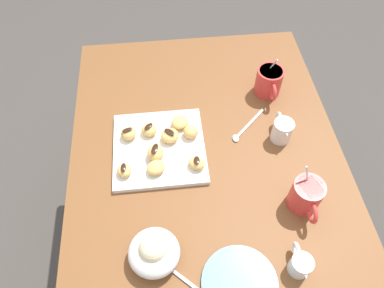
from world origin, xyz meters
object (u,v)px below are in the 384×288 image
(saucer_sky_left, at_px, (240,283))
(beignet_0, at_px, (155,153))
(ice_cream_bowl, at_px, (154,252))
(beignet_5, at_px, (180,123))
(beignet_8, at_px, (124,171))
(beignet_4, at_px, (170,136))
(beignet_7, at_px, (191,132))
(cream_pitcher_white, at_px, (282,130))
(beignet_1, at_px, (149,130))
(beignet_6, at_px, (128,134))
(coffee_mug_red_left, at_px, (269,81))
(dining_table, at_px, (205,171))
(beignet_2, at_px, (197,163))
(coffee_mug_red_right, at_px, (306,195))
(pastry_plate_square, at_px, (159,148))
(chocolate_sauce_pitcher, at_px, (301,264))
(beignet_3, at_px, (156,168))

(saucer_sky_left, distance_m, beignet_0, 0.41)
(ice_cream_bowl, xyz_separation_m, beignet_5, (-0.39, 0.10, -0.01))
(beignet_8, bearing_deg, beignet_4, 127.98)
(beignet_5, height_order, beignet_7, beignet_7)
(cream_pitcher_white, relative_size, beignet_1, 2.26)
(ice_cream_bowl, distance_m, beignet_4, 0.35)
(ice_cream_bowl, height_order, saucer_sky_left, ice_cream_bowl)
(beignet_1, relative_size, beignet_6, 1.01)
(beignet_1, bearing_deg, coffee_mug_red_left, 110.21)
(ice_cream_bowl, bearing_deg, saucer_sky_left, 66.44)
(beignet_4, bearing_deg, saucer_sky_left, 17.23)
(dining_table, distance_m, beignet_2, 0.19)
(coffee_mug_red_right, xyz_separation_m, ice_cream_bowl, (0.10, -0.40, -0.01))
(cream_pitcher_white, height_order, beignet_6, cream_pitcher_white)
(pastry_plate_square, height_order, ice_cream_bowl, ice_cream_bowl)
(coffee_mug_red_left, bearing_deg, cream_pitcher_white, -1.14)
(chocolate_sauce_pitcher, height_order, beignet_3, chocolate_sauce_pitcher)
(beignet_7, bearing_deg, beignet_8, -60.52)
(pastry_plate_square, height_order, beignet_6, beignet_6)
(pastry_plate_square, relative_size, cream_pitcher_white, 2.57)
(beignet_4, xyz_separation_m, beignet_5, (-0.05, 0.03, -0.00))
(saucer_sky_left, distance_m, beignet_4, 0.45)
(saucer_sky_left, bearing_deg, ice_cream_bowl, -113.56)
(coffee_mug_red_right, height_order, beignet_7, coffee_mug_red_right)
(beignet_7, bearing_deg, beignet_2, 2.77)
(chocolate_sauce_pitcher, relative_size, beignet_0, 1.68)
(beignet_4, bearing_deg, beignet_1, -115.47)
(beignet_1, bearing_deg, beignet_0, 9.75)
(beignet_2, distance_m, beignet_3, 0.11)
(ice_cream_bowl, bearing_deg, cream_pitcher_white, 129.48)
(pastry_plate_square, distance_m, beignet_0, 0.05)
(beignet_0, relative_size, beignet_4, 1.01)
(beignet_1, relative_size, beignet_3, 0.85)
(saucer_sky_left, bearing_deg, beignet_3, -151.02)
(coffee_mug_red_left, xyz_separation_m, beignet_4, (0.18, -0.34, -0.02))
(pastry_plate_square, height_order, coffee_mug_red_left, coffee_mug_red_left)
(beignet_1, bearing_deg, dining_table, 70.21)
(saucer_sky_left, relative_size, beignet_2, 3.84)
(chocolate_sauce_pitcher, bearing_deg, coffee_mug_red_left, 174.29)
(beignet_4, xyz_separation_m, beignet_8, (0.11, -0.13, -0.00))
(saucer_sky_left, bearing_deg, beignet_2, -168.74)
(coffee_mug_red_left, xyz_separation_m, saucer_sky_left, (0.61, -0.21, -0.04))
(dining_table, bearing_deg, beignet_1, -109.79)
(beignet_1, xyz_separation_m, beignet_3, (0.13, 0.01, -0.00))
(beignet_0, xyz_separation_m, beignet_5, (-0.11, 0.08, -0.01))
(beignet_2, height_order, beignet_6, beignet_6)
(coffee_mug_red_left, relative_size, beignet_3, 2.59)
(chocolate_sauce_pitcher, bearing_deg, beignet_2, -145.30)
(ice_cream_bowl, bearing_deg, pastry_plate_square, 175.14)
(ice_cream_bowl, bearing_deg, beignet_0, 176.71)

